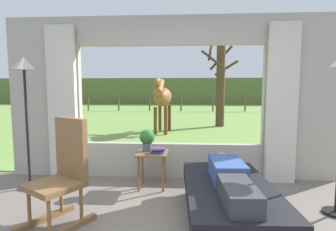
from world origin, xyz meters
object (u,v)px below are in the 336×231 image
recliner_sofa (229,203)px  reclining_person (230,177)px  book_stack (158,150)px  pasture_tree (220,82)px  floor_lamp_left (25,83)px  horse (162,97)px  rocking_chair (63,173)px  side_table (152,158)px  potted_plant (147,139)px

recliner_sofa → reclining_person: reclining_person is taller
book_stack → pasture_tree: (1.69, 6.36, 1.13)m
recliner_sofa → pasture_tree: size_ratio=0.52×
floor_lamp_left → horse: size_ratio=1.03×
pasture_tree → rocking_chair: bearing=-109.3°
rocking_chair → side_table: bearing=84.4°
potted_plant → book_stack: (0.17, -0.12, -0.14)m
reclining_person → horse: 5.82m
potted_plant → book_stack: potted_plant is taller
reclining_person → horse: (-1.19, 5.66, 0.63)m
rocking_chair → reclining_person: bearing=33.2°
reclining_person → rocking_chair: size_ratio=1.28×
potted_plant → horse: horse is taller
recliner_sofa → side_table: 1.37m
recliner_sofa → book_stack: 1.29m
reclining_person → side_table: reclining_person is taller
potted_plant → rocking_chair: bearing=-122.7°
floor_lamp_left → recliner_sofa: bearing=-17.0°
book_stack → floor_lamp_left: size_ratio=0.11×
potted_plant → pasture_tree: pasture_tree is taller
recliner_sofa → floor_lamp_left: 3.10m
rocking_chair → horse: size_ratio=0.62×
reclining_person → floor_lamp_left: 3.00m
side_table → recliner_sofa: bearing=-46.0°
recliner_sofa → pasture_tree: pasture_tree is taller
recliner_sofa → pasture_tree: 7.46m
side_table → potted_plant: (-0.08, 0.06, 0.28)m
pasture_tree → floor_lamp_left: bearing=-118.8°
rocking_chair → book_stack: 1.36m
reclining_person → rocking_chair: (-1.75, -0.06, 0.02)m
side_table → book_stack: 0.17m
book_stack → pasture_tree: size_ratio=0.06×
recliner_sofa → horse: 5.81m
rocking_chair → recliner_sofa: bearing=34.8°
potted_plant → recliner_sofa: bearing=-45.4°
reclining_person → book_stack: reclining_person is taller
floor_lamp_left → horse: (1.51, 4.79, -0.35)m
reclining_person → horse: bearing=99.6°
potted_plant → book_stack: size_ratio=1.51×
rocking_chair → potted_plant: size_ratio=3.50×
rocking_chair → book_stack: bearing=79.8°
book_stack → horse: size_ratio=0.12×
side_table → rocking_chair: bearing=-126.9°
reclining_person → book_stack: 1.28m
side_table → potted_plant: bearing=143.1°
floor_lamp_left → horse: bearing=72.5°
horse → pasture_tree: size_ratio=0.54×
side_table → book_stack: (0.09, -0.06, 0.13)m
side_table → book_stack: book_stack is taller
reclining_person → potted_plant: 1.50m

